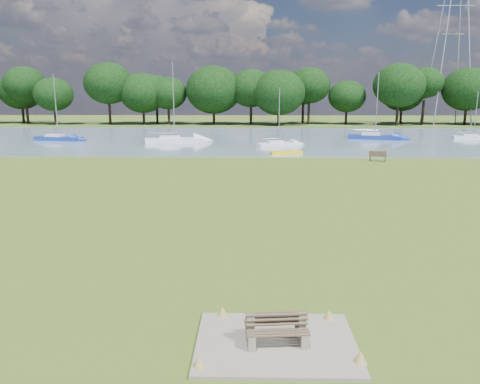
{
  "coord_description": "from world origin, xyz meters",
  "views": [
    {
      "loc": [
        -0.7,
        -25.24,
        6.54
      ],
      "look_at": [
        -1.22,
        -2.0,
        1.56
      ],
      "focal_mm": 35.0,
      "sensor_mm": 36.0,
      "label": 1
    }
  ],
  "objects_px": {
    "riverbank_bench": "(378,156)",
    "sailboat_3": "(375,135)",
    "sailboat_1": "(58,137)",
    "sailboat_5": "(174,139)",
    "sailboat_0": "(278,143)",
    "sailboat_2": "(473,136)",
    "bench_pair": "(276,329)",
    "pylon": "(455,6)",
    "kayak": "(286,153)"
  },
  "relations": [
    {
      "from": "sailboat_2",
      "to": "bench_pair",
      "type": "bearing_deg",
      "value": -108.92
    },
    {
      "from": "kayak",
      "to": "sailboat_1",
      "type": "distance_m",
      "value": 33.05
    },
    {
      "from": "riverbank_bench",
      "to": "sailboat_1",
      "type": "xyz_separation_m",
      "value": [
        -38.53,
        18.36,
        0.05
      ]
    },
    {
      "from": "sailboat_3",
      "to": "sailboat_5",
      "type": "relative_size",
      "value": 0.89
    },
    {
      "from": "pylon",
      "to": "sailboat_1",
      "type": "distance_m",
      "value": 75.89
    },
    {
      "from": "pylon",
      "to": "sailboat_0",
      "type": "distance_m",
      "value": 56.5
    },
    {
      "from": "sailboat_1",
      "to": "kayak",
      "type": "bearing_deg",
      "value": -14.07
    },
    {
      "from": "kayak",
      "to": "sailboat_1",
      "type": "xyz_separation_m",
      "value": [
        -30.13,
        13.58,
        0.34
      ]
    },
    {
      "from": "pylon",
      "to": "sailboat_3",
      "type": "xyz_separation_m",
      "value": [
        -21.52,
        -29.16,
        -22.01
      ]
    },
    {
      "from": "riverbank_bench",
      "to": "kayak",
      "type": "bearing_deg",
      "value": 171.94
    },
    {
      "from": "riverbank_bench",
      "to": "sailboat_5",
      "type": "height_order",
      "value": "sailboat_5"
    },
    {
      "from": "sailboat_0",
      "to": "sailboat_2",
      "type": "height_order",
      "value": "sailboat_0"
    },
    {
      "from": "sailboat_1",
      "to": "bench_pair",
      "type": "bearing_deg",
      "value": -52.39
    },
    {
      "from": "sailboat_3",
      "to": "sailboat_0",
      "type": "bearing_deg",
      "value": -129.87
    },
    {
      "from": "riverbank_bench",
      "to": "sailboat_3",
      "type": "relative_size",
      "value": 0.19
    },
    {
      "from": "bench_pair",
      "to": "sailboat_2",
      "type": "xyz_separation_m",
      "value": [
        30.54,
        55.18,
        -0.02
      ]
    },
    {
      "from": "sailboat_1",
      "to": "sailboat_5",
      "type": "bearing_deg",
      "value": 2.36
    },
    {
      "from": "sailboat_5",
      "to": "sailboat_2",
      "type": "bearing_deg",
      "value": -5.24
    },
    {
      "from": "bench_pair",
      "to": "sailboat_3",
      "type": "bearing_deg",
      "value": 67.59
    },
    {
      "from": "sailboat_1",
      "to": "sailboat_3",
      "type": "relative_size",
      "value": 0.97
    },
    {
      "from": "bench_pair",
      "to": "sailboat_1",
      "type": "distance_m",
      "value": 58.6
    },
    {
      "from": "kayak",
      "to": "sailboat_5",
      "type": "bearing_deg",
      "value": 126.64
    },
    {
      "from": "sailboat_0",
      "to": "sailboat_1",
      "type": "distance_m",
      "value": 30.29
    },
    {
      "from": "riverbank_bench",
      "to": "sailboat_3",
      "type": "height_order",
      "value": "sailboat_3"
    },
    {
      "from": "sailboat_3",
      "to": "pylon",
      "type": "bearing_deg",
      "value": 71.53
    },
    {
      "from": "sailboat_2",
      "to": "sailboat_1",
      "type": "bearing_deg",
      "value": -166.81
    },
    {
      "from": "sailboat_2",
      "to": "sailboat_3",
      "type": "distance_m",
      "value": 13.85
    },
    {
      "from": "bench_pair",
      "to": "riverbank_bench",
      "type": "height_order",
      "value": "riverbank_bench"
    },
    {
      "from": "sailboat_0",
      "to": "sailboat_5",
      "type": "height_order",
      "value": "sailboat_5"
    },
    {
      "from": "kayak",
      "to": "sailboat_2",
      "type": "xyz_separation_m",
      "value": [
        27.4,
        16.74,
        0.22
      ]
    },
    {
      "from": "sailboat_0",
      "to": "sailboat_3",
      "type": "bearing_deg",
      "value": 12.42
    },
    {
      "from": "sailboat_2",
      "to": "pylon",
      "type": "bearing_deg",
      "value": 85.14
    },
    {
      "from": "sailboat_0",
      "to": "sailboat_5",
      "type": "relative_size",
      "value": 0.68
    },
    {
      "from": "riverbank_bench",
      "to": "pylon",
      "type": "distance_m",
      "value": 61.09
    },
    {
      "from": "bench_pair",
      "to": "sailboat_5",
      "type": "xyz_separation_m",
      "value": [
        -10.73,
        49.78,
        0.12
      ]
    },
    {
      "from": "sailboat_2",
      "to": "sailboat_5",
      "type": "bearing_deg",
      "value": -162.5
    },
    {
      "from": "riverbank_bench",
      "to": "sailboat_0",
      "type": "xyz_separation_m",
      "value": [
        -8.84,
        12.37,
        -0.06
      ]
    },
    {
      "from": "riverbank_bench",
      "to": "pylon",
      "type": "height_order",
      "value": "pylon"
    },
    {
      "from": "sailboat_2",
      "to": "riverbank_bench",
      "type": "bearing_deg",
      "value": -121.4
    },
    {
      "from": "sailboat_3",
      "to": "sailboat_5",
      "type": "height_order",
      "value": "sailboat_5"
    },
    {
      "from": "kayak",
      "to": "sailboat_0",
      "type": "height_order",
      "value": "sailboat_0"
    },
    {
      "from": "sailboat_2",
      "to": "sailboat_3",
      "type": "height_order",
      "value": "sailboat_3"
    },
    {
      "from": "kayak",
      "to": "sailboat_2",
      "type": "height_order",
      "value": "sailboat_2"
    },
    {
      "from": "kayak",
      "to": "sailboat_5",
      "type": "distance_m",
      "value": 17.92
    },
    {
      "from": "bench_pair",
      "to": "kayak",
      "type": "relative_size",
      "value": 0.5
    },
    {
      "from": "sailboat_3",
      "to": "bench_pair",
      "type": "bearing_deg",
      "value": -88.98
    },
    {
      "from": "riverbank_bench",
      "to": "sailboat_2",
      "type": "bearing_deg",
      "value": 70.13
    },
    {
      "from": "kayak",
      "to": "pylon",
      "type": "bearing_deg",
      "value": 38.33
    },
    {
      "from": "sailboat_3",
      "to": "sailboat_1",
      "type": "bearing_deg",
      "value": -158.35
    },
    {
      "from": "riverbank_bench",
      "to": "sailboat_3",
      "type": "xyz_separation_m",
      "value": [
        5.15,
        21.18,
        0.06
      ]
    }
  ]
}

